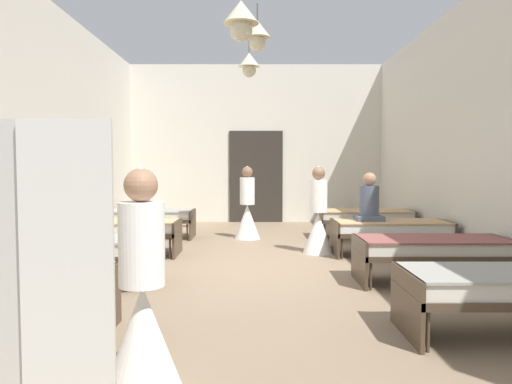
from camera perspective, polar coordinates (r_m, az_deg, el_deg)
The scene contains 13 objects.
ground_plane at distance 7.11m, azimuth -0.00°, elevation -9.33°, with size 7.18×11.94×0.10m, color #8C755B.
room_shell at distance 8.34m, azimuth -0.00°, elevation 7.21°, with size 6.98×11.54×4.13m.
bed_left_row_1 at distance 6.48m, azimuth -20.34°, elevation -6.34°, with size 1.90×0.84×0.57m.
bed_right_row_1 at distance 6.48m, azimuth 20.34°, elevation -6.35°, with size 1.90×0.84×0.57m.
bed_left_row_2 at distance 8.27m, azimuth -15.75°, elevation -4.24°, with size 1.90×0.84×0.57m.
bed_right_row_2 at distance 8.27m, azimuth 15.76°, elevation -4.25°, with size 1.90×0.84×0.57m.
bed_left_row_3 at distance 10.10m, azimuth -12.82°, elevation -2.88°, with size 1.90×0.84×0.57m.
bed_right_row_3 at distance 10.10m, azimuth 12.83°, elevation -2.88°, with size 1.90×0.84×0.57m.
nurse_near_aisle at distance 9.72m, azimuth -1.04°, elevation -2.50°, with size 0.52×0.52×1.49m.
nurse_mid_aisle at distance 8.18m, azimuth 7.43°, elevation -3.59°, with size 0.52×0.52×1.49m.
nurse_far_aisle at distance 3.32m, azimuth -13.41°, elevation -13.68°, with size 0.52×0.52×1.49m.
patient_seated_primary at distance 8.18m, azimuth 13.35°, elevation -1.26°, with size 0.44×0.44×0.80m.
patient_seated_secondary at distance 4.50m, azimuth -24.91°, elevation -5.02°, with size 0.44×0.44×0.80m.
Camera 1 is at (0.00, -6.94, 1.48)m, focal length 33.55 mm.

